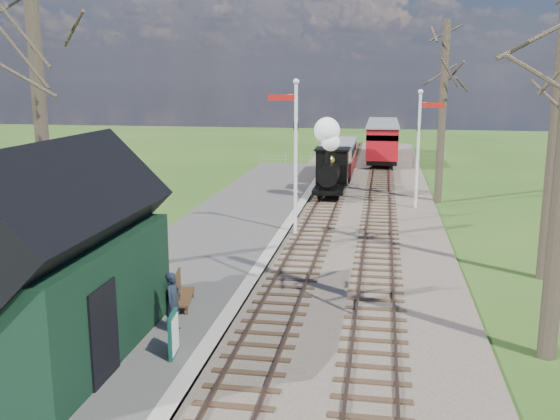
{
  "coord_description": "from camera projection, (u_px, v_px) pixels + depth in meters",
  "views": [
    {
      "loc": [
        2.65,
        -8.05,
        6.27
      ],
      "look_at": [
        -0.91,
        13.51,
        1.6
      ],
      "focal_mm": 40.0,
      "sensor_mm": 36.0,
      "label": 1
    }
  ],
  "objects": [
    {
      "name": "semaphore_far",
      "position": [
        420.0,
        140.0,
        29.32
      ],
      "size": [
        1.22,
        0.24,
        5.72
      ],
      "color": "silver",
      "rests_on": "ground"
    },
    {
      "name": "bench",
      "position": [
        179.0,
        292.0,
        16.8
      ],
      "size": [
        0.7,
        1.56,
        0.86
      ],
      "color": "#4A311A",
      "rests_on": "platform"
    },
    {
      "name": "track_far",
      "position": [
        380.0,
        207.0,
        30.29
      ],
      "size": [
        1.6,
        60.0,
        0.15
      ],
      "color": "brown",
      "rests_on": "ground"
    },
    {
      "name": "coach",
      "position": [
        339.0,
        158.0,
        38.33
      ],
      "size": [
        1.93,
        6.62,
        2.03
      ],
      "color": "black",
      "rests_on": "ground"
    },
    {
      "name": "locomotive",
      "position": [
        330.0,
        162.0,
        32.38
      ],
      "size": [
        1.65,
        3.86,
        4.14
      ],
      "color": "black",
      "rests_on": "ground"
    },
    {
      "name": "bare_trees",
      "position": [
        338.0,
        115.0,
        17.94
      ],
      "size": [
        15.51,
        22.39,
        12.0
      ],
      "color": "#382D23",
      "rests_on": "ground"
    },
    {
      "name": "person",
      "position": [
        173.0,
        302.0,
        15.1
      ],
      "size": [
        0.44,
        0.59,
        1.47
      ],
      "primitive_type": "imported",
      "rotation": [
        0.0,
        0.0,
        1.39
      ],
      "color": "black",
      "rests_on": "platform"
    },
    {
      "name": "red_carriage_a",
      "position": [
        382.0,
        143.0,
        44.47
      ],
      "size": [
        2.27,
        5.62,
        2.39
      ],
      "color": "black",
      "rests_on": "ground"
    },
    {
      "name": "sign_board",
      "position": [
        173.0,
        334.0,
        13.76
      ],
      "size": [
        0.17,
        0.69,
        1.01
      ],
      "color": "#0E4436",
      "rests_on": "platform"
    },
    {
      "name": "ballast_bed",
      "position": [
        353.0,
        207.0,
        30.5
      ],
      "size": [
        8.0,
        60.0,
        0.1
      ],
      "primitive_type": "cube",
      "color": "brown",
      "rests_on": "ground"
    },
    {
      "name": "distant_hills",
      "position": [
        368.0,
        268.0,
        74.77
      ],
      "size": [
        114.4,
        48.0,
        22.02
      ],
      "color": "#385B23",
      "rests_on": "ground"
    },
    {
      "name": "platform",
      "position": [
        215.0,
        244.0,
        23.54
      ],
      "size": [
        5.0,
        44.0,
        0.2
      ],
      "primitive_type": "cube",
      "color": "#474442",
      "rests_on": "ground"
    },
    {
      "name": "coping_strip",
      "position": [
        275.0,
        246.0,
        23.17
      ],
      "size": [
        0.4,
        44.0,
        0.21
      ],
      "primitive_type": "cube",
      "color": "#B2AD9E",
      "rests_on": "ground"
    },
    {
      "name": "track_near",
      "position": [
        326.0,
        205.0,
        30.7
      ],
      "size": [
        1.6,
        60.0,
        0.15
      ],
      "color": "brown",
      "rests_on": "ground"
    },
    {
      "name": "red_carriage_b",
      "position": [
        382.0,
        136.0,
        49.78
      ],
      "size": [
        2.27,
        5.62,
        2.39
      ],
      "color": "black",
      "rests_on": "ground"
    },
    {
      "name": "station_shed",
      "position": [
        56.0,
        265.0,
        13.56
      ],
      "size": [
        3.25,
        6.3,
        4.78
      ],
      "color": "black",
      "rests_on": "platform"
    },
    {
      "name": "fence_line",
      "position": [
        349.0,
        160.0,
        44.07
      ],
      "size": [
        12.6,
        0.08,
        1.0
      ],
      "color": "slate",
      "rests_on": "ground"
    },
    {
      "name": "semaphore_near",
      "position": [
        294.0,
        146.0,
        24.3
      ],
      "size": [
        1.22,
        0.24,
        6.22
      ],
      "color": "silver",
      "rests_on": "ground"
    }
  ]
}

